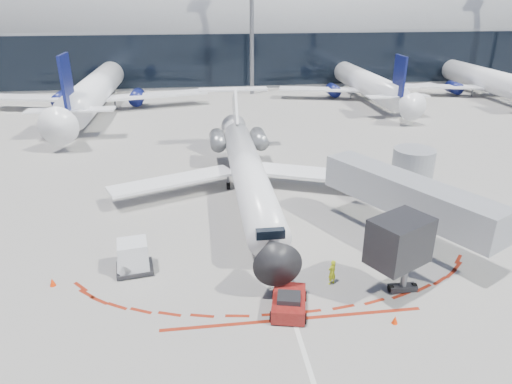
{
  "coord_description": "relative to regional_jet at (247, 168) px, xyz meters",
  "views": [
    {
      "loc": [
        -4.46,
        -30.5,
        15.76
      ],
      "look_at": [
        -0.51,
        0.05,
        2.4
      ],
      "focal_mm": 32.0,
      "sensor_mm": 36.0,
      "label": 1
    }
  ],
  "objects": [
    {
      "name": "apron_stop_bar",
      "position": [
        0.62,
        -16.66,
        -2.39
      ],
      "size": [
        14.0,
        0.25,
        0.01
      ],
      "primitive_type": "cube",
      "color": "maroon",
      "rests_on": "ground"
    },
    {
      "name": "bg_airliner_1",
      "position": [
        23.32,
        37.61,
        2.85
      ],
      "size": [
        32.41,
        34.32,
        10.49
      ],
      "primitive_type": null,
      "color": "white",
      "rests_on": "ground"
    },
    {
      "name": "apron_centerline",
      "position": [
        0.62,
        -3.16,
        -2.39
      ],
      "size": [
        0.25,
        40.0,
        0.01
      ],
      "primitive_type": "cube",
      "color": "silver",
      "rests_on": "ground"
    },
    {
      "name": "bg_airliner_2",
      "position": [
        44.39,
        37.17,
        2.88
      ],
      "size": [
        32.58,
        34.5,
        10.54
      ],
      "primitive_type": null,
      "color": "white",
      "rests_on": "ground"
    },
    {
      "name": "safety_cone_right",
      "position": [
        5.78,
        -17.65,
        -2.17
      ],
      "size": [
        0.32,
        0.32,
        0.45
      ],
      "primitive_type": "cone",
      "color": "#EB3104",
      "rests_on": "ground"
    },
    {
      "name": "pushback_tug",
      "position": [
        0.5,
        -15.9,
        -1.88
      ],
      "size": [
        2.44,
        4.56,
        1.16
      ],
      "rotation": [
        0.0,
        0.0,
        -0.23
      ],
      "color": "#5F0E0D",
      "rests_on": "ground"
    },
    {
      "name": "regional_jet",
      "position": [
        0.0,
        0.0,
        0.0
      ],
      "size": [
        23.21,
        28.62,
        7.17
      ],
      "color": "white",
      "rests_on": "ground"
    },
    {
      "name": "safety_cone_left",
      "position": [
        -12.84,
        -11.86,
        -2.14
      ],
      "size": [
        0.36,
        0.36,
        0.5
      ],
      "primitive_type": "cone",
      "color": "#EB3104",
      "rests_on": "ground"
    },
    {
      "name": "jet_bridge",
      "position": [
        10.41,
        -8.17,
        0.61
      ],
      "size": [
        10.03,
        15.2,
        4.9
      ],
      "color": "#92959A",
      "rests_on": "ground"
    },
    {
      "name": "ground",
      "position": [
        0.62,
        -5.16,
        -2.39
      ],
      "size": [
        260.0,
        260.0,
        0.0
      ],
      "primitive_type": "plane",
      "color": "gray",
      "rests_on": "ground"
    },
    {
      "name": "light_mast_centre",
      "position": [
        5.62,
        42.84,
        10.11
      ],
      "size": [
        0.7,
        0.7,
        25.0
      ],
      "primitive_type": "cylinder",
      "color": "slate",
      "rests_on": "ground"
    },
    {
      "name": "ramp_worker",
      "position": [
        3.49,
        -13.77,
        -1.59
      ],
      "size": [
        0.7,
        0.62,
        1.61
      ],
      "primitive_type": "imported",
      "rotation": [
        0.0,
        0.0,
        3.64
      ],
      "color": "#C8DB17",
      "rests_on": "ground"
    },
    {
      "name": "bg_airliner_0",
      "position": [
        -18.42,
        35.02,
        3.69
      ],
      "size": [
        37.58,
        39.79,
        12.16
      ],
      "primitive_type": null,
      "color": "white",
      "rests_on": "ground"
    },
    {
      "name": "terminal_building",
      "position": [
        0.62,
        59.81,
        6.13
      ],
      "size": [
        150.0,
        24.15,
        24.0
      ],
      "color": "gray",
      "rests_on": "ground"
    },
    {
      "name": "uld_container",
      "position": [
        -8.21,
        -10.9,
        -1.37
      ],
      "size": [
        2.45,
        2.18,
        2.06
      ],
      "rotation": [
        0.0,
        0.0,
        0.15
      ],
      "color": "black",
      "rests_on": "ground"
    }
  ]
}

